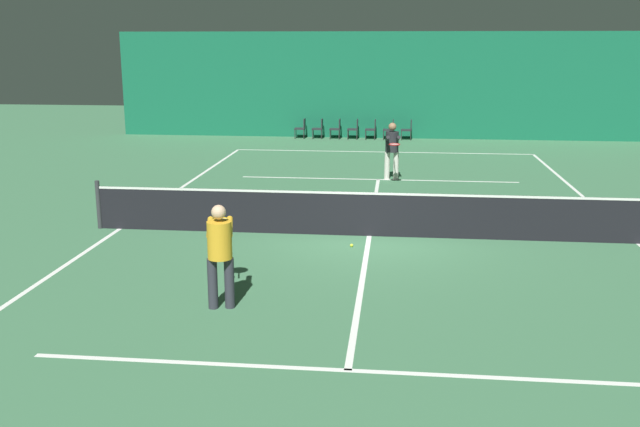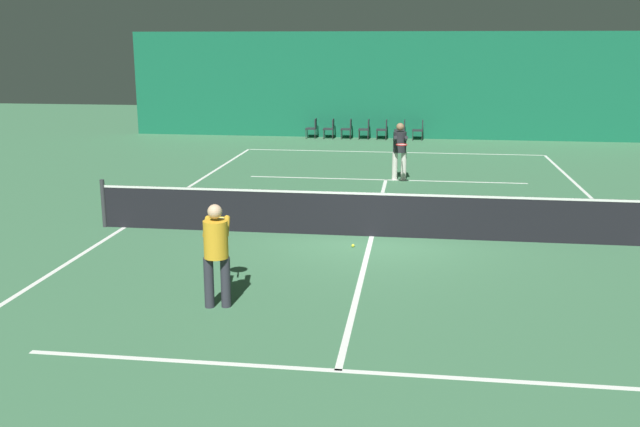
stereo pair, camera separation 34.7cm
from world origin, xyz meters
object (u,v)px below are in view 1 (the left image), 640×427
tennis_net (370,213)px  courtside_chair_1 (319,127)px  player_far (392,147)px  courtside_chair_0 (302,127)px  courtside_chair_3 (354,128)px  courtside_chair_5 (390,128)px  player_near (220,248)px  courtside_chair_6 (408,128)px  tennis_ball (352,245)px  courtside_chair_4 (372,128)px  courtside_chair_2 (337,127)px

tennis_net → courtside_chair_1: 15.63m
player_far → courtside_chair_0: (-3.91, 8.94, -0.50)m
courtside_chair_3 → courtside_chair_5: bearing=90.0°
player_near → courtside_chair_6: player_near is taller
courtside_chair_3 → tennis_ball: 16.28m
player_far → courtside_chair_0: player_far is taller
courtside_chair_3 → player_far: bearing=10.5°
courtside_chair_3 → player_near: bearing=-2.4°
courtside_chair_1 → courtside_chair_4: same height
courtside_chair_0 → courtside_chair_3: 2.25m
player_near → courtside_chair_0: size_ratio=1.95×
courtside_chair_4 → courtside_chair_6: 1.50m
tennis_ball → tennis_net: bearing=69.8°
courtside_chair_3 → courtside_chair_6: bearing=90.0°
player_near → courtside_chair_4: (1.58, 19.78, -0.47)m
courtside_chair_0 → courtside_chair_1: bearing=90.0°
player_near → tennis_ball: player_near is taller
courtside_chair_1 → courtside_chair_6: same height
courtside_chair_5 → tennis_ball: (-0.54, -16.25, -0.45)m
tennis_net → courtside_chair_3: bearing=94.7°
courtside_chair_1 → courtside_chair_2: (0.75, 0.00, 0.00)m
courtside_chair_3 → courtside_chair_1: bearing=-90.0°
courtside_chair_2 → tennis_ball: size_ratio=12.73×
player_far → player_near: bearing=-17.4°
player_far → courtside_chair_6: 8.97m
courtside_chair_4 → tennis_ball: 16.26m
courtside_chair_1 → courtside_chair_2: size_ratio=1.00×
courtside_chair_2 → courtside_chair_6: size_ratio=1.00×
courtside_chair_1 → courtside_chair_3: size_ratio=1.00×
courtside_chair_5 → courtside_chair_2: bearing=-90.0°
tennis_net → player_far: (0.39, 6.44, 0.48)m
courtside_chair_5 → courtside_chair_0: bearing=-90.0°
courtside_chair_5 → courtside_chair_4: bearing=-90.0°
tennis_ball → player_far: bearing=84.5°
courtside_chair_0 → courtside_chair_4: same height
player_far → courtside_chair_5: bearing=176.6°
courtside_chair_2 → courtside_chair_4: same height
player_far → courtside_chair_0: 9.77m
tennis_net → player_near: 4.90m
courtside_chair_2 → courtside_chair_5: same height
courtside_chair_2 → courtside_chair_1: bearing=-90.0°
player_near → tennis_net: bearing=-37.8°
courtside_chair_1 → courtside_chair_4: bearing=90.0°
courtside_chair_3 → courtside_chair_5: size_ratio=1.00×
courtside_chair_3 → courtside_chair_6: same height
tennis_net → courtside_chair_4: 15.39m
courtside_chair_3 → courtside_chair_4: size_ratio=1.00×
courtside_chair_1 → courtside_chair_5: same height
player_far → courtside_chair_4: (-0.92, 8.94, -0.50)m
courtside_chair_6 → tennis_net: bearing=-3.6°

